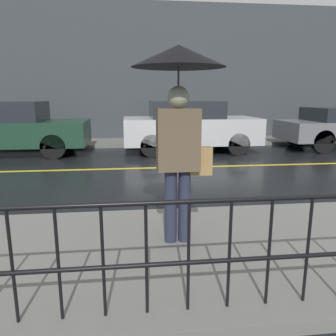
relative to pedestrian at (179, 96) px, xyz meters
The scene contains 9 objects.
ground_plane 4.67m from the pedestrian, 83.25° to the left, with size 80.00×80.00×0.00m, color black.
sidewalk_near 1.73m from the pedestrian, 20.57° to the right, with size 28.00×2.53×0.11m.
sidewalk_far 8.69m from the pedestrian, 86.56° to the left, with size 28.00×1.88×0.11m.
lane_marking 4.67m from the pedestrian, 83.25° to the left, with size 25.20×0.12×0.01m.
building_storefront 9.66m from the pedestrian, 86.95° to the left, with size 28.00×0.30×5.11m.
railing_foreground 1.67m from the pedestrian, 66.98° to the right, with size 12.00×0.04×0.87m.
pedestrian is the anchor object (origin of this frame).
car_dark_green 7.84m from the pedestrian, 121.10° to the left, with size 4.44×1.85×1.55m.
car_silver 6.86m from the pedestrian, 78.63° to the left, with size 4.09×1.91×1.55m.
Camera 1 is at (-1.02, -7.69, 1.68)m, focal length 35.00 mm.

